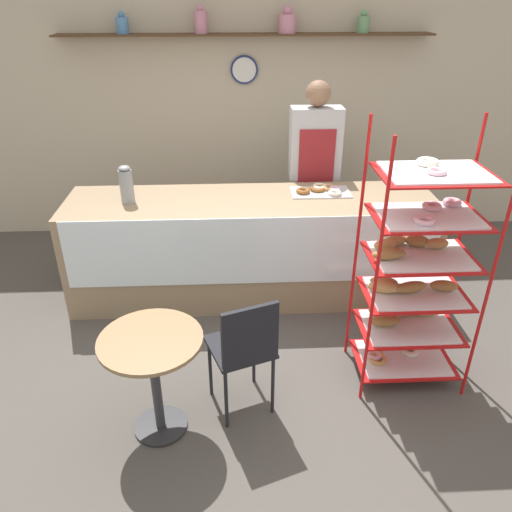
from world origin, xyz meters
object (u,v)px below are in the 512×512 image
object	(u,v)px
person_worker	(314,169)
cafe_chair	(245,345)
pastry_rack	(413,276)
cafe_table	(153,363)
coffee_carafe	(126,185)
donut_tray_counter	(321,190)

from	to	relation	value
person_worker	cafe_chair	bearing A→B (deg)	-109.30
pastry_rack	person_worker	distance (m)	1.78
person_worker	cafe_table	size ratio (longest dim) A/B	2.51
pastry_rack	cafe_table	world-z (taller)	pastry_rack
person_worker	coffee_carafe	world-z (taller)	person_worker
person_worker	coffee_carafe	xyz separation A→B (m)	(-1.65, -0.59, 0.10)
person_worker	cafe_table	bearing A→B (deg)	-120.40
pastry_rack	person_worker	size ratio (longest dim) A/B	1.02
pastry_rack	coffee_carafe	size ratio (longest dim) A/B	5.75
cafe_table	coffee_carafe	bearing A→B (deg)	103.24
cafe_chair	coffee_carafe	size ratio (longest dim) A/B	2.80
person_worker	donut_tray_counter	size ratio (longest dim) A/B	3.49
person_worker	cafe_chair	world-z (taller)	person_worker
cafe_table	cafe_chair	bearing A→B (deg)	11.45
cafe_table	person_worker	bearing A→B (deg)	59.60
person_worker	donut_tray_counter	world-z (taller)	person_worker
coffee_carafe	pastry_rack	bearing A→B (deg)	-28.49
person_worker	cafe_table	world-z (taller)	person_worker
cafe_chair	coffee_carafe	distance (m)	1.82
cafe_table	cafe_chair	world-z (taller)	cafe_chair
cafe_chair	donut_tray_counter	bearing A→B (deg)	-134.04
person_worker	donut_tray_counter	xyz separation A→B (m)	(0.00, -0.45, -0.04)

